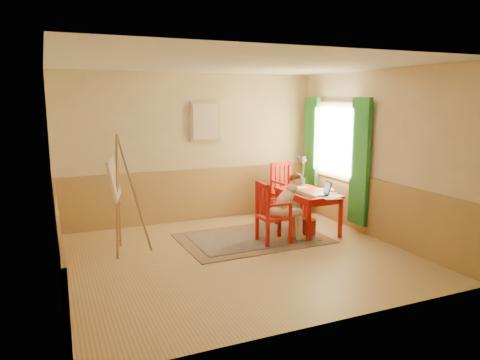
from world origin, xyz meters
name	(u,v)px	position (x,y,z in m)	size (l,w,h in m)	color
room	(239,164)	(0.00, 0.00, 1.40)	(5.04, 4.54, 2.84)	tan
wainscot	(220,212)	(0.00, 0.80, 0.50)	(5.00, 4.50, 1.00)	olive
window	(334,152)	(2.42, 1.10, 1.35)	(0.12, 2.01, 2.20)	white
wall_portrait	(205,121)	(0.25, 2.20, 1.90)	(0.60, 0.05, 0.76)	tan
rug	(253,238)	(0.55, 0.70, 0.01)	(2.44, 1.65, 0.02)	#8C7251
table	(308,196)	(1.62, 0.73, 0.63)	(0.72, 1.20, 0.72)	red
chair_left	(271,213)	(0.72, 0.37, 0.50)	(0.47, 0.45, 1.01)	red
chair_back	(286,190)	(1.73, 1.71, 0.54)	(0.54, 0.55, 1.08)	red
figure	(289,204)	(1.04, 0.36, 0.63)	(0.84, 0.36, 1.14)	beige
laptop	(321,192)	(1.67, 0.39, 0.77)	(0.42, 0.30, 0.23)	#1E2338
papers	(321,192)	(1.81, 0.58, 0.72)	(0.66, 1.22, 0.00)	white
vase	(303,172)	(1.81, 1.23, 0.98)	(0.21, 0.28, 0.56)	#3F724C
wastebasket	(309,227)	(1.53, 0.51, 0.14)	(0.26, 0.26, 0.27)	#B83428
easel	(117,183)	(-1.62, 0.88, 1.08)	(0.68, 0.81, 1.82)	olive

